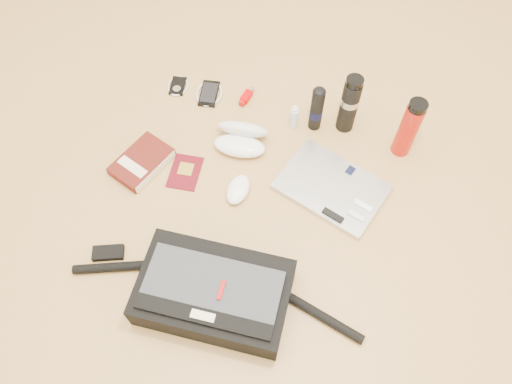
% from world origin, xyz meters
% --- Properties ---
extents(ground, '(4.00, 4.00, 0.00)m').
position_xyz_m(ground, '(0.00, 0.00, 0.00)').
color(ground, tan).
rests_on(ground, ground).
extents(messenger_bag, '(0.91, 0.31, 0.13)m').
position_xyz_m(messenger_bag, '(0.02, -0.31, 0.06)').
color(messenger_bag, black).
rests_on(messenger_bag, ground).
extents(laptop, '(0.40, 0.33, 0.03)m').
position_xyz_m(laptop, '(0.25, 0.18, 0.01)').
color(laptop, '#B6B6B8').
rests_on(laptop, ground).
extents(book, '(0.19, 0.24, 0.04)m').
position_xyz_m(book, '(-0.41, 0.06, 0.02)').
color(book, '#49120D').
rests_on(book, ground).
extents(passport, '(0.12, 0.16, 0.01)m').
position_xyz_m(passport, '(-0.25, 0.08, 0.00)').
color(passport, '#520812').
rests_on(passport, ground).
extents(mouse, '(0.07, 0.12, 0.04)m').
position_xyz_m(mouse, '(-0.05, 0.07, 0.02)').
color(mouse, white).
rests_on(mouse, ground).
extents(sunglasses_case, '(0.21, 0.18, 0.11)m').
position_xyz_m(sunglasses_case, '(-0.11, 0.26, 0.04)').
color(sunglasses_case, white).
rests_on(sunglasses_case, ground).
extents(ipod, '(0.10, 0.10, 0.01)m').
position_xyz_m(ipod, '(-0.44, 0.44, 0.01)').
color(ipod, black).
rests_on(ipod, ground).
extents(phone, '(0.12, 0.14, 0.01)m').
position_xyz_m(phone, '(-0.31, 0.44, 0.01)').
color(phone, black).
rests_on(phone, ground).
extents(inhaler, '(0.03, 0.10, 0.03)m').
position_xyz_m(inhaler, '(-0.16, 0.47, 0.01)').
color(inhaler, '#C20003').
rests_on(inhaler, ground).
extents(spray_bottle, '(0.04, 0.04, 0.11)m').
position_xyz_m(spray_bottle, '(0.05, 0.41, 0.05)').
color(spray_bottle, '#B1D5EA').
rests_on(spray_bottle, ground).
extents(aerosol_can, '(0.05, 0.05, 0.20)m').
position_xyz_m(aerosol_can, '(0.12, 0.43, 0.10)').
color(aerosol_can, black).
rests_on(aerosol_can, ground).
extents(thermos_black, '(0.08, 0.08, 0.25)m').
position_xyz_m(thermos_black, '(0.22, 0.47, 0.12)').
color(thermos_black, black).
rests_on(thermos_black, ground).
extents(thermos_red, '(0.07, 0.07, 0.25)m').
position_xyz_m(thermos_red, '(0.44, 0.43, 0.12)').
color(thermos_red, '#AD170D').
rests_on(thermos_red, ground).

